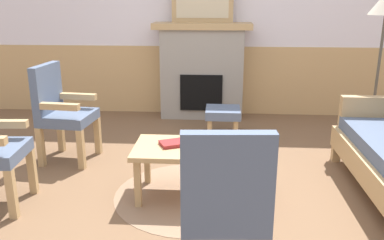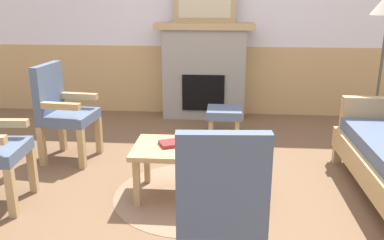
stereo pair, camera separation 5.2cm
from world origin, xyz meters
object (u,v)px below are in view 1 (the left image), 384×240
Objects in this scene: coffee_table at (193,153)px; footstool at (223,115)px; book_on_table at (173,143)px; framed_picture at (202,0)px; armchair_front_left at (225,201)px; armchair_by_window_left at (61,109)px; fireplace at (202,70)px.

coffee_table is 1.52m from footstool.
framed_picture is at bearing 86.73° from book_on_table.
armchair_front_left reaches higher than coffee_table.
footstool is 1.82m from armchair_by_window_left.
armchair_front_left is (0.28, -3.48, -1.02)m from framed_picture.
framed_picture is 2.61m from book_on_table.
book_on_table is 1.55m from footstool.
fireplace reaches higher than armchair_front_left.
fireplace is at bearing 90.75° from coffee_table.
footstool is at bearing 80.31° from coffee_table.
armchair_front_left is at bearing -85.36° from fireplace.
armchair_by_window_left is (-1.21, 0.70, 0.08)m from book_on_table.
book_on_table is 1.40m from armchair_by_window_left.
armchair_front_left is at bearing -69.55° from book_on_table.
framed_picture is at bearing 51.09° from armchair_by_window_left.
armchair_by_window_left and armchair_front_left have the same top height.
coffee_table is 1.56m from armchair_by_window_left.
framed_picture is 1.58m from footstool.
framed_picture is at bearing 94.64° from armchair_front_left.
coffee_table is at bearing -99.69° from footstool.
framed_picture is at bearing 108.04° from footstool.
footstool is at bearing -71.96° from fireplace.
fireplace is 0.91m from framed_picture.
fireplace is 1.00m from footstool.
fireplace is 1.33× the size of armchair_by_window_left.
armchair_front_left is at bearing -77.10° from coffee_table.
armchair_by_window_left is (-1.34, -1.66, -0.11)m from fireplace.
framed_picture is at bearing 90.75° from coffee_table.
framed_picture is 2.37m from armchair_by_window_left.
footstool is (0.29, -0.88, -1.28)m from framed_picture.
footstool is 2.61m from armchair_front_left.
framed_picture is 0.82× the size of armchair_by_window_left.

